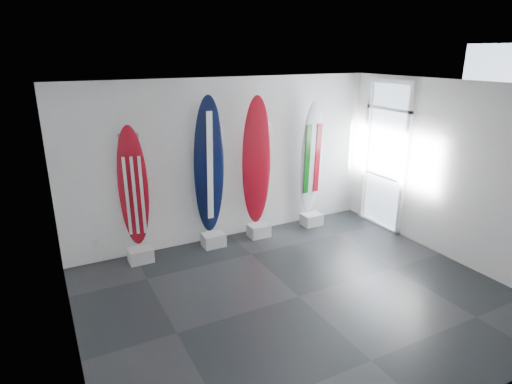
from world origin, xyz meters
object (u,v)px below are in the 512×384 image
surfboard_navy (209,167)px  surfboard_swiss (256,162)px  surfboard_italy (311,159)px  surfboard_usa (133,188)px

surfboard_navy → surfboard_swiss: (0.94, 0.00, -0.02)m
surfboard_italy → surfboard_navy: bearing=178.9°
surfboard_swiss → surfboard_italy: (1.23, 0.00, -0.08)m
surfboard_usa → surfboard_navy: 1.35m
surfboard_navy → surfboard_italy: 2.18m
surfboard_usa → surfboard_swiss: (2.28, 0.00, 0.17)m
surfboard_italy → surfboard_swiss: bearing=178.9°
surfboard_navy → surfboard_swiss: 0.94m
surfboard_usa → surfboard_italy: size_ratio=0.93×
surfboard_navy → surfboard_usa: bearing=180.0°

